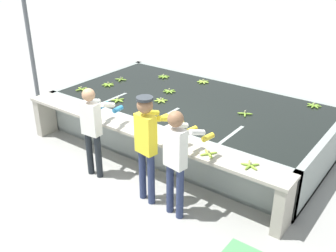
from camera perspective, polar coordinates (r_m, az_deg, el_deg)
ground_plane at (r=6.85m, az=-5.23°, el=-7.38°), size 80.00×80.00×0.00m
wash_tank at (r=7.96m, az=3.61°, el=0.96°), size 5.35×2.86×0.83m
work_ledge at (r=6.68m, az=-4.16°, el=-2.13°), size 5.35×0.45×0.83m
worker_0 at (r=6.57m, az=-10.86°, el=0.19°), size 0.43×0.72×1.59m
worker_1 at (r=5.75m, az=-3.00°, el=-1.95°), size 0.47×0.74×1.73m
worker_2 at (r=5.46m, az=1.31°, el=-4.17°), size 0.47×0.74×1.66m
banana_bunch_floating_0 at (r=8.69m, az=-8.69°, el=5.96°), size 0.28×0.28×0.08m
banana_bunch_floating_1 at (r=8.52m, az=-12.46°, el=5.25°), size 0.28×0.28×0.08m
banana_bunch_floating_2 at (r=7.80m, az=-7.27°, el=3.75°), size 0.26×0.28×0.08m
banana_bunch_floating_3 at (r=8.99m, az=-6.87°, el=6.73°), size 0.27×0.27×0.08m
banana_bunch_floating_4 at (r=8.81m, az=5.11°, el=6.41°), size 0.28×0.28×0.08m
banana_bunch_floating_5 at (r=8.21m, az=0.19°, el=5.09°), size 0.28×0.28×0.08m
banana_bunch_floating_6 at (r=9.11m, az=-0.63°, el=7.17°), size 0.28×0.28×0.08m
banana_bunch_floating_7 at (r=7.98m, az=20.42°, el=2.80°), size 0.28×0.27×0.08m
banana_bunch_floating_8 at (r=7.26m, az=11.11°, el=1.79°), size 0.27×0.27×0.08m
banana_bunch_floating_9 at (r=7.72m, az=-1.04°, el=3.72°), size 0.28×0.28×0.08m
banana_bunch_ledge_0 at (r=5.63m, az=11.86°, el=-5.60°), size 0.28×0.27×0.08m
banana_bunch_ledge_1 at (r=5.82m, az=5.92°, el=-4.01°), size 0.25×0.25×0.08m
knife_0 at (r=6.67m, az=-3.76°, el=-0.00°), size 0.17×0.33×0.02m
support_post_left at (r=9.11m, az=-19.31°, el=10.72°), size 0.09×0.09×3.20m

